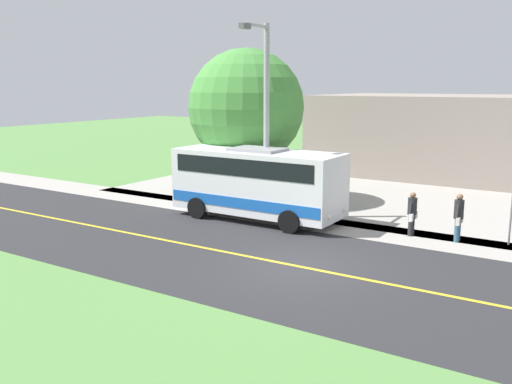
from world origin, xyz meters
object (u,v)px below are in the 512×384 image
Objects in this scene: street_light_pole at (265,114)px; commercial_building at (473,136)px; pedestrian_waiting at (412,212)px; tree_curbside at (246,107)px; shuttle_bus_front at (258,180)px; pedestrian_with_bags at (459,216)px.

street_light_pole reaches higher than commercial_building.
pedestrian_waiting is 0.21× the size of street_light_pole.
tree_curbside reaches higher than pedestrian_waiting.
shuttle_bus_front is 4.39× the size of pedestrian_waiting.
shuttle_bus_front is 1.00× the size of tree_curbside.
pedestrian_with_bags is 1.06× the size of pedestrian_waiting.
shuttle_bus_front reaches higher than pedestrian_with_bags.
commercial_building is (-16.52, 5.03, -1.96)m from street_light_pole.
shuttle_bus_front is 0.39× the size of commercial_building.
tree_curbside is (-2.52, -2.59, 0.11)m from street_light_pole.
commercial_building reaches higher than pedestrian_with_bags.
street_light_pole is at bearing -84.39° from pedestrian_waiting.
pedestrian_waiting is (-0.92, 6.26, -0.77)m from shuttle_bus_front.
pedestrian_with_bags is 0.24× the size of tree_curbside.
commercial_building is at bearing -170.21° from pedestrian_with_bags.
pedestrian_with_bags is 11.10m from tree_curbside.
tree_curbside is at bearing -100.12° from pedestrian_with_bags.
commercial_building is at bearing 163.07° from street_light_pole.
tree_curbside is 16.07m from commercial_building.
tree_curbside is (-2.85, -2.43, 2.87)m from shuttle_bus_front.
pedestrian_with_bags is at bearing 9.79° from commercial_building.
shuttle_bus_front is 2.78m from street_light_pole.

